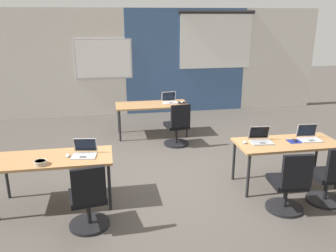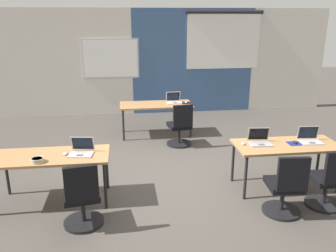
% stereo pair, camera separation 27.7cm
% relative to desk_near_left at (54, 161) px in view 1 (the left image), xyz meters
% --- Properties ---
extents(ground_plane, '(24.00, 24.00, 0.00)m').
position_rel_desk_near_left_xyz_m(ground_plane, '(1.75, 0.60, -0.66)').
color(ground_plane, '#47423D').
extents(back_wall_assembly, '(10.00, 0.27, 2.80)m').
position_rel_desk_near_left_xyz_m(back_wall_assembly, '(1.79, 4.80, 0.75)').
color(back_wall_assembly, silver).
rests_on(back_wall_assembly, ground).
extents(desk_near_left, '(1.60, 0.70, 0.72)m').
position_rel_desk_near_left_xyz_m(desk_near_left, '(0.00, 0.00, 0.00)').
color(desk_near_left, '#A37547').
rests_on(desk_near_left, ground).
extents(desk_near_right, '(1.60, 0.70, 0.72)m').
position_rel_desk_near_left_xyz_m(desk_near_right, '(3.50, 0.00, 0.00)').
color(desk_near_right, '#A37547').
rests_on(desk_near_right, ground).
extents(desk_far_center, '(1.60, 0.70, 0.72)m').
position_rel_desk_near_left_xyz_m(desk_far_center, '(1.75, 2.80, 0.00)').
color(desk_far_center, '#A37547').
rests_on(desk_far_center, ground).
extents(laptop_near_right_end, '(0.35, 0.30, 0.24)m').
position_rel_desk_near_left_xyz_m(laptop_near_right_end, '(3.89, 0.05, 0.11)').
color(laptop_near_right_end, '#B7B7BC').
rests_on(laptop_near_right_end, desk_near_right).
extents(mousepad_near_right_end, '(0.22, 0.19, 0.00)m').
position_rel_desk_near_left_xyz_m(mousepad_near_right_end, '(3.63, 0.01, 0.06)').
color(mousepad_near_right_end, navy).
rests_on(mousepad_near_right_end, desk_near_right).
extents(mouse_near_right_end, '(0.06, 0.10, 0.03)m').
position_rel_desk_near_left_xyz_m(mouse_near_right_end, '(3.63, 0.01, 0.08)').
color(mouse_near_right_end, black).
rests_on(mouse_near_right_end, mousepad_near_right_end).
extents(chair_near_right_end, '(0.52, 0.55, 0.92)m').
position_rel_desk_near_left_xyz_m(chair_near_right_end, '(3.82, -0.69, -0.28)').
color(chair_near_right_end, black).
rests_on(chair_near_right_end, ground).
extents(laptop_near_left_inner, '(0.37, 0.34, 0.23)m').
position_rel_desk_near_left_xyz_m(laptop_near_left_inner, '(0.42, 0.00, 0.11)').
color(laptop_near_left_inner, '#B7B7BC').
rests_on(laptop_near_left_inner, desk_near_left).
extents(mouse_near_left_inner, '(0.06, 0.10, 0.03)m').
position_rel_desk_near_left_xyz_m(mouse_near_left_inner, '(0.19, -0.00, 0.08)').
color(mouse_near_left_inner, silver).
rests_on(mouse_near_left_inner, desk_near_left).
extents(chair_near_left_inner, '(0.52, 0.57, 0.92)m').
position_rel_desk_near_left_xyz_m(chair_near_left_inner, '(0.48, -0.72, -0.28)').
color(chair_near_left_inner, black).
rests_on(chair_near_left_inner, ground).
extents(laptop_far_right, '(0.35, 0.30, 0.23)m').
position_rel_desk_near_left_xyz_m(laptop_far_right, '(2.17, 2.89, 0.11)').
color(laptop_far_right, silver).
rests_on(laptop_far_right, desk_far_center).
extents(mousepad_far_right, '(0.22, 0.19, 0.00)m').
position_rel_desk_near_left_xyz_m(mousepad_far_right, '(2.43, 2.80, 0.06)').
color(mousepad_far_right, black).
rests_on(mousepad_far_right, desk_far_center).
extents(mouse_far_right, '(0.07, 0.11, 0.03)m').
position_rel_desk_near_left_xyz_m(mouse_far_right, '(2.43, 2.80, 0.08)').
color(mouse_far_right, silver).
rests_on(mouse_far_right, mousepad_far_right).
extents(chair_far_right, '(0.52, 0.56, 0.92)m').
position_rel_desk_near_left_xyz_m(chair_far_right, '(2.17, 2.02, -0.28)').
color(chair_far_right, black).
rests_on(chair_far_right, ground).
extents(laptop_near_right_inner, '(0.35, 0.32, 0.23)m').
position_rel_desk_near_left_xyz_m(laptop_near_right_inner, '(3.09, 0.08, 0.11)').
color(laptop_near_right_inner, '#9E9EA3').
rests_on(laptop_near_right_inner, desk_near_right).
extents(mouse_near_right_inner, '(0.07, 0.11, 0.03)m').
position_rel_desk_near_left_xyz_m(mouse_near_right_inner, '(2.83, 0.07, 0.08)').
color(mouse_near_right_inner, '#B2B2B7').
rests_on(mouse_near_right_inner, desk_near_right).
extents(chair_near_right_inner, '(0.52, 0.56, 0.92)m').
position_rel_desk_near_left_xyz_m(chair_near_right_inner, '(3.14, -0.79, -0.28)').
color(chair_near_right_inner, black).
rests_on(chair_near_right_inner, ground).
extents(snack_bowl, '(0.18, 0.18, 0.06)m').
position_rel_desk_near_left_xyz_m(snack_bowl, '(-0.14, -0.23, 0.10)').
color(snack_bowl, tan).
rests_on(snack_bowl, desk_near_left).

